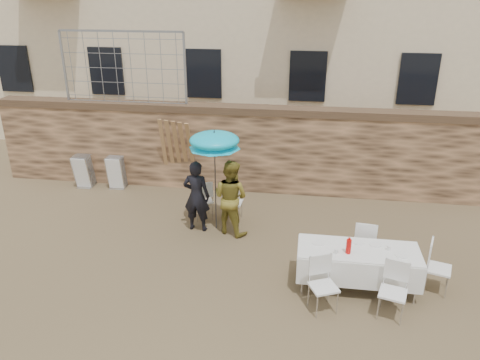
# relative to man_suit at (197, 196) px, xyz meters

# --- Properties ---
(ground) EXTENTS (80.00, 80.00, 0.00)m
(ground) POSITION_rel_man_suit_xyz_m (0.61, -2.57, -0.81)
(ground) COLOR brown
(ground) RESTS_ON ground
(stone_wall) EXTENTS (13.00, 0.50, 2.20)m
(stone_wall) POSITION_rel_man_suit_xyz_m (0.61, 2.43, 0.29)
(stone_wall) COLOR brown
(stone_wall) RESTS_ON ground
(chain_link_fence) EXTENTS (3.20, 0.06, 1.80)m
(chain_link_fence) POSITION_rel_man_suit_xyz_m (-2.39, 2.43, 2.29)
(chain_link_fence) COLOR gray
(chain_link_fence) RESTS_ON stone_wall
(man_suit) EXTENTS (0.61, 0.43, 1.61)m
(man_suit) POSITION_rel_man_suit_xyz_m (0.00, 0.00, 0.00)
(man_suit) COLOR black
(man_suit) RESTS_ON ground
(woman_dress) EXTENTS (1.00, 0.91, 1.66)m
(woman_dress) POSITION_rel_man_suit_xyz_m (0.75, 0.00, 0.03)
(woman_dress) COLOR #AB9734
(woman_dress) RESTS_ON ground
(umbrella) EXTENTS (1.09, 1.09, 2.11)m
(umbrella) POSITION_rel_man_suit_xyz_m (0.40, 0.10, 1.19)
(umbrella) COLOR #3F3F44
(umbrella) RESTS_ON ground
(couple_chair_left) EXTENTS (0.65, 0.65, 0.96)m
(couple_chair_left) POSITION_rel_man_suit_xyz_m (0.00, 0.55, -0.33)
(couple_chair_left) COLOR white
(couple_chair_left) RESTS_ON ground
(couple_chair_right) EXTENTS (0.51, 0.51, 0.96)m
(couple_chair_right) POSITION_rel_man_suit_xyz_m (0.70, 0.55, -0.33)
(couple_chair_right) COLOR white
(couple_chair_right) RESTS_ON ground
(banquet_table) EXTENTS (2.10, 0.85, 0.78)m
(banquet_table) POSITION_rel_man_suit_xyz_m (3.31, -1.69, -0.08)
(banquet_table) COLOR white
(banquet_table) RESTS_ON ground
(soda_bottle) EXTENTS (0.09, 0.09, 0.26)m
(soda_bottle) POSITION_rel_man_suit_xyz_m (3.11, -1.84, 0.10)
(soda_bottle) COLOR red
(soda_bottle) RESTS_ON banquet_table
(table_chair_front_left) EXTENTS (0.64, 0.64, 0.96)m
(table_chair_front_left) POSITION_rel_man_suit_xyz_m (2.71, -2.44, -0.33)
(table_chair_front_left) COLOR white
(table_chair_front_left) RESTS_ON ground
(table_chair_front_right) EXTENTS (0.59, 0.59, 0.96)m
(table_chair_front_right) POSITION_rel_man_suit_xyz_m (3.81, -2.44, -0.33)
(table_chair_front_right) COLOR white
(table_chair_front_right) RESTS_ON ground
(table_chair_back) EXTENTS (0.54, 0.54, 0.96)m
(table_chair_back) POSITION_rel_man_suit_xyz_m (3.51, -0.89, -0.33)
(table_chair_back) COLOR white
(table_chair_back) RESTS_ON ground
(table_chair_side) EXTENTS (0.60, 0.60, 0.96)m
(table_chair_side) POSITION_rel_man_suit_xyz_m (4.71, -1.59, -0.33)
(table_chair_side) COLOR white
(table_chair_side) RESTS_ON ground
(chair_stack_left) EXTENTS (0.46, 0.47, 0.92)m
(chair_stack_left) POSITION_rel_man_suit_xyz_m (-3.55, 2.04, -0.35)
(chair_stack_left) COLOR white
(chair_stack_left) RESTS_ON ground
(chair_stack_right) EXTENTS (0.46, 0.40, 0.92)m
(chair_stack_right) POSITION_rel_man_suit_xyz_m (-2.65, 2.04, -0.35)
(chair_stack_right) COLOR white
(chair_stack_right) RESTS_ON ground
(wood_planks) EXTENTS (0.70, 0.20, 2.00)m
(wood_planks) POSITION_rel_man_suit_xyz_m (-1.05, 2.11, 0.19)
(wood_planks) COLOR #A37749
(wood_planks) RESTS_ON ground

